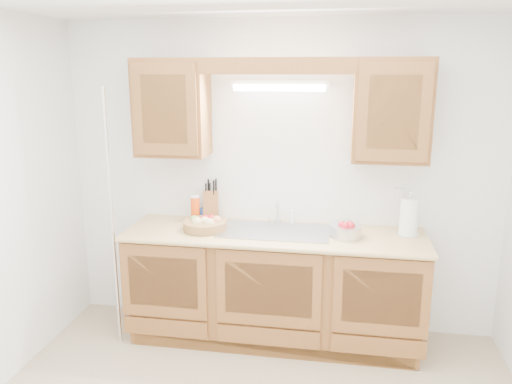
% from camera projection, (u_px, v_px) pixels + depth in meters
% --- Properties ---
extents(room, '(3.52, 3.50, 2.50)m').
position_uv_depth(room, '(245.00, 239.00, 2.61)').
color(room, tan).
rests_on(room, ground).
extents(base_cabinets, '(2.20, 0.60, 0.86)m').
position_uv_depth(base_cabinets, '(274.00, 287.00, 3.95)').
color(base_cabinets, brown).
rests_on(base_cabinets, ground).
extents(countertop, '(2.30, 0.63, 0.04)m').
position_uv_depth(countertop, '(274.00, 235.00, 3.83)').
color(countertop, tan).
rests_on(countertop, base_cabinets).
extents(upper_cabinet_left, '(0.55, 0.33, 0.75)m').
position_uv_depth(upper_cabinet_left, '(172.00, 108.00, 3.89)').
color(upper_cabinet_left, brown).
rests_on(upper_cabinet_left, room).
extents(upper_cabinet_right, '(0.55, 0.33, 0.75)m').
position_uv_depth(upper_cabinet_right, '(391.00, 111.00, 3.62)').
color(upper_cabinet_right, brown).
rests_on(upper_cabinet_right, room).
extents(valance, '(2.20, 0.05, 0.12)m').
position_uv_depth(valance, '(276.00, 66.00, 3.54)').
color(valance, brown).
rests_on(valance, room).
extents(fluorescent_fixture, '(0.76, 0.08, 0.08)m').
position_uv_depth(fluorescent_fixture, '(279.00, 85.00, 3.79)').
color(fluorescent_fixture, white).
rests_on(fluorescent_fixture, room).
extents(sink, '(0.84, 0.46, 0.36)m').
position_uv_depth(sink, '(274.00, 240.00, 3.86)').
color(sink, '#9E9EA3').
rests_on(sink, countertop).
extents(wire_shelf_pole, '(0.03, 0.03, 2.00)m').
position_uv_depth(wire_shelf_pole, '(112.00, 221.00, 3.76)').
color(wire_shelf_pole, silver).
rests_on(wire_shelf_pole, ground).
extents(outlet_plate, '(0.08, 0.01, 0.12)m').
position_uv_depth(outlet_plate, '(400.00, 196.00, 3.91)').
color(outlet_plate, white).
rests_on(outlet_plate, room).
extents(fruit_basket, '(0.44, 0.44, 0.10)m').
position_uv_depth(fruit_basket, '(205.00, 224.00, 3.88)').
color(fruit_basket, olive).
rests_on(fruit_basket, countertop).
extents(knife_block, '(0.16, 0.22, 0.35)m').
position_uv_depth(knife_block, '(211.00, 205.00, 4.11)').
color(knife_block, brown).
rests_on(knife_block, countertop).
extents(orange_canister, '(0.08, 0.08, 0.22)m').
position_uv_depth(orange_canister, '(195.00, 209.00, 4.06)').
color(orange_canister, '#F94B0D').
rests_on(orange_canister, countertop).
extents(soap_bottle, '(0.09, 0.09, 0.16)m').
position_uv_depth(soap_bottle, '(205.00, 211.00, 4.10)').
color(soap_bottle, '#2252AD').
rests_on(soap_bottle, countertop).
extents(sponge, '(0.12, 0.09, 0.02)m').
position_uv_depth(sponge, '(345.00, 225.00, 3.98)').
color(sponge, '#CC333F').
rests_on(sponge, countertop).
extents(paper_towel, '(0.16, 0.16, 0.34)m').
position_uv_depth(paper_towel, '(409.00, 217.00, 3.72)').
color(paper_towel, silver).
rests_on(paper_towel, countertop).
extents(apple_bowl, '(0.27, 0.27, 0.12)m').
position_uv_depth(apple_bowl, '(346.00, 230.00, 3.71)').
color(apple_bowl, silver).
rests_on(apple_bowl, countertop).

